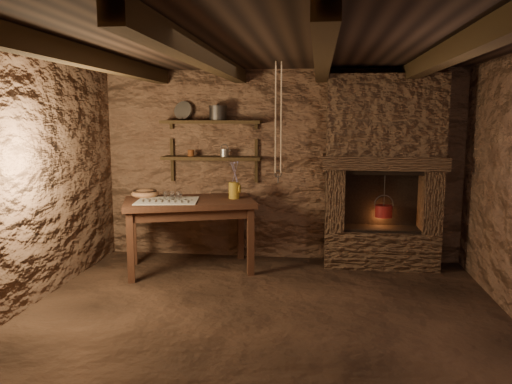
# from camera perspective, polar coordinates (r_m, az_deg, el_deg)

# --- Properties ---
(floor) EXTENTS (4.50, 4.50, 0.00)m
(floor) POSITION_cam_1_polar(r_m,az_deg,el_deg) (4.70, 0.75, -14.10)
(floor) COLOR black
(floor) RESTS_ON ground
(back_wall) EXTENTS (4.50, 0.04, 2.40)m
(back_wall) POSITION_cam_1_polar(r_m,az_deg,el_deg) (6.35, 2.77, 3.04)
(back_wall) COLOR #482E22
(back_wall) RESTS_ON floor
(front_wall) EXTENTS (4.50, 0.04, 2.40)m
(front_wall) POSITION_cam_1_polar(r_m,az_deg,el_deg) (2.43, -4.45, -5.94)
(front_wall) COLOR #482E22
(front_wall) RESTS_ON floor
(left_wall) EXTENTS (0.04, 4.00, 2.40)m
(left_wall) POSITION_cam_1_polar(r_m,az_deg,el_deg) (5.13, -25.05, 0.94)
(left_wall) COLOR #482E22
(left_wall) RESTS_ON floor
(ceiling) EXTENTS (4.50, 4.00, 0.04)m
(ceiling) POSITION_cam_1_polar(r_m,az_deg,el_deg) (4.37, 0.81, 16.32)
(ceiling) COLOR black
(ceiling) RESTS_ON back_wall
(beam_far_left) EXTENTS (0.14, 3.95, 0.16)m
(beam_far_left) POSITION_cam_1_polar(r_m,az_deg,el_deg) (4.77, -18.01, 14.18)
(beam_far_left) COLOR black
(beam_far_left) RESTS_ON ceiling
(beam_mid_left) EXTENTS (0.14, 3.95, 0.16)m
(beam_mid_left) POSITION_cam_1_polar(r_m,az_deg,el_deg) (4.45, -5.84, 14.99)
(beam_mid_left) COLOR black
(beam_mid_left) RESTS_ON ceiling
(beam_mid_right) EXTENTS (0.14, 3.95, 0.16)m
(beam_mid_right) POSITION_cam_1_polar(r_m,az_deg,el_deg) (4.34, 7.62, 15.12)
(beam_mid_right) COLOR black
(beam_mid_right) RESTS_ON ceiling
(beam_far_right) EXTENTS (0.14, 3.95, 0.16)m
(beam_far_right) POSITION_cam_1_polar(r_m,az_deg,el_deg) (4.46, 21.02, 14.46)
(beam_far_right) COLOR black
(beam_far_right) RESTS_ON ceiling
(shelf_lower) EXTENTS (1.25, 0.30, 0.04)m
(shelf_lower) POSITION_cam_1_polar(r_m,az_deg,el_deg) (6.31, -5.07, 3.89)
(shelf_lower) COLOR black
(shelf_lower) RESTS_ON back_wall
(shelf_upper) EXTENTS (1.25, 0.30, 0.04)m
(shelf_upper) POSITION_cam_1_polar(r_m,az_deg,el_deg) (6.29, -5.13, 7.98)
(shelf_upper) COLOR black
(shelf_upper) RESTS_ON back_wall
(hearth) EXTENTS (1.43, 0.51, 2.30)m
(hearth) POSITION_cam_1_polar(r_m,az_deg,el_deg) (6.15, 14.30, 2.85)
(hearth) COLOR #3A281D
(hearth) RESTS_ON floor
(work_table) EXTENTS (1.68, 1.28, 0.85)m
(work_table) POSITION_cam_1_polar(r_m,az_deg,el_deg) (5.98, -7.58, -4.57)
(work_table) COLOR #321A11
(work_table) RESTS_ON floor
(linen_cloth) EXTENTS (0.77, 0.65, 0.01)m
(linen_cloth) POSITION_cam_1_polar(r_m,az_deg,el_deg) (5.85, -10.10, -0.98)
(linen_cloth) COLOR beige
(linen_cloth) RESTS_ON work_table
(pewter_cutlery_row) EXTENTS (0.61, 0.31, 0.01)m
(pewter_cutlery_row) POSITION_cam_1_polar(r_m,az_deg,el_deg) (5.82, -10.17, -0.92)
(pewter_cutlery_row) COLOR gray
(pewter_cutlery_row) RESTS_ON linen_cloth
(drinking_glasses) EXTENTS (0.22, 0.07, 0.09)m
(drinking_glasses) POSITION_cam_1_polar(r_m,az_deg,el_deg) (5.96, -9.53, -0.31)
(drinking_glasses) COLOR silver
(drinking_glasses) RESTS_ON linen_cloth
(stoneware_jug) EXTENTS (0.15, 0.14, 0.45)m
(stoneware_jug) POSITION_cam_1_polar(r_m,az_deg,el_deg) (5.91, -2.50, 1.10)
(stoneware_jug) COLOR #A27C1F
(stoneware_jug) RESTS_ON work_table
(wooden_bowl) EXTENTS (0.36, 0.36, 0.12)m
(wooden_bowl) POSITION_cam_1_polar(r_m,az_deg,el_deg) (6.19, -12.57, -0.20)
(wooden_bowl) COLOR #91603F
(wooden_bowl) RESTS_ON work_table
(iron_stockpot) EXTENTS (0.28, 0.28, 0.16)m
(iron_stockpot) POSITION_cam_1_polar(r_m,az_deg,el_deg) (6.27, -4.37, 8.91)
(iron_stockpot) COLOR #292624
(iron_stockpot) RESTS_ON shelf_upper
(tin_pan) EXTENTS (0.26, 0.16, 0.24)m
(tin_pan) POSITION_cam_1_polar(r_m,az_deg,el_deg) (6.48, -8.32, 9.19)
(tin_pan) COLOR #A0A19B
(tin_pan) RESTS_ON shelf_upper
(small_kettle) EXTENTS (0.17, 0.15, 0.15)m
(small_kettle) POSITION_cam_1_polar(r_m,az_deg,el_deg) (6.27, -3.62, 4.51)
(small_kettle) COLOR #A0A19B
(small_kettle) RESTS_ON shelf_lower
(rusty_tin) EXTENTS (0.10, 0.10, 0.08)m
(rusty_tin) POSITION_cam_1_polar(r_m,az_deg,el_deg) (6.37, -7.44, 4.44)
(rusty_tin) COLOR #502510
(rusty_tin) RESTS_ON shelf_lower
(red_pot) EXTENTS (0.25, 0.25, 0.54)m
(red_pot) POSITION_cam_1_polar(r_m,az_deg,el_deg) (6.18, 14.39, -2.04)
(red_pot) COLOR maroon
(red_pot) RESTS_ON hearth
(hanging_ropes) EXTENTS (0.08, 0.08, 1.20)m
(hanging_ropes) POSITION_cam_1_polar(r_m,az_deg,el_deg) (5.37, 2.57, 8.45)
(hanging_ropes) COLOR beige
(hanging_ropes) RESTS_ON ceiling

